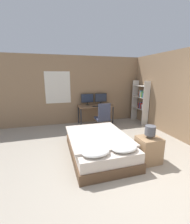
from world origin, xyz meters
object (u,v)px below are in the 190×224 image
object	(u,v)px
bed	(99,145)
bookshelf	(141,100)
bedside_lamp	(150,131)
monitor_right	(101,98)
desk	(96,108)
office_chair	(103,119)
keyboard	(97,106)
nightstand	(148,150)
monitor_left	(87,99)
computer_mouse	(104,106)

from	to	relation	value
bed	bookshelf	size ratio (longest dim) A/B	1.16
bedside_lamp	monitor_right	bearing A→B (deg)	90.84
desk	office_chair	world-z (taller)	office_chair
monitor_right	bookshelf	distance (m)	1.67
monitor_right	keyboard	xyz separation A→B (m)	(-0.29, -0.41, -0.25)
keyboard	bedside_lamp	bearing A→B (deg)	-83.17
nightstand	monitor_right	world-z (taller)	monitor_right
monitor_left	nightstand	bearing A→B (deg)	-79.00
monitor_right	computer_mouse	size ratio (longest dim) A/B	7.33
bedside_lamp	keyboard	distance (m)	2.87
nightstand	desk	distance (m)	3.10
desk	monitor_right	bearing A→B (deg)	35.38
bookshelf	bedside_lamp	bearing A→B (deg)	-119.54
office_chair	monitor_right	bearing A→B (deg)	75.40
nightstand	keyboard	size ratio (longest dim) A/B	1.67
nightstand	monitor_left	world-z (taller)	monitor_left
nightstand	bookshelf	bearing A→B (deg)	60.46
nightstand	monitor_right	distance (m)	3.34
keyboard	office_chair	distance (m)	0.70
bed	desk	xyz separation A→B (m)	(0.65, 2.45, 0.41)
office_chair	keyboard	bearing A→B (deg)	93.27
desk	bed	bearing A→B (deg)	-104.89
bedside_lamp	bookshelf	xyz separation A→B (m)	(1.50, 2.65, 0.19)
bed	computer_mouse	xyz separation A→B (m)	(0.92, 2.24, 0.53)
nightstand	monitor_left	distance (m)	3.40
monitor_left	bookshelf	size ratio (longest dim) A/B	0.30
nightstand	office_chair	bearing A→B (deg)	97.74
desk	monitor_left	world-z (taller)	monitor_left
bedside_lamp	monitor_right	world-z (taller)	monitor_right
keyboard	monitor_right	bearing A→B (deg)	54.63
office_chair	computer_mouse	bearing A→B (deg)	68.11
keyboard	bed	bearing A→B (deg)	-106.18
keyboard	bookshelf	distance (m)	1.86
monitor_left	keyboard	distance (m)	0.57
bedside_lamp	keyboard	bearing A→B (deg)	96.83
nightstand	monitor_right	xyz separation A→B (m)	(-0.05, 3.26, 0.73)
monitor_left	keyboard	bearing A→B (deg)	-54.63
bed	keyboard	xyz separation A→B (m)	(0.65, 2.24, 0.52)
monitor_right	computer_mouse	bearing A→B (deg)	-93.46
computer_mouse	nightstand	bearing A→B (deg)	-88.53
monitor_left	monitor_right	size ratio (longest dim) A/B	1.00
keyboard	office_chair	xyz separation A→B (m)	(0.03, -0.58, -0.37)
monitor_right	office_chair	world-z (taller)	monitor_right
bed	bedside_lamp	world-z (taller)	bedside_lamp
bed	keyboard	world-z (taller)	keyboard
monitor_right	computer_mouse	world-z (taller)	monitor_right
desk	office_chair	distance (m)	0.83
office_chair	desk	bearing A→B (deg)	92.42
bedside_lamp	computer_mouse	bearing A→B (deg)	91.47
bedside_lamp	nightstand	bearing A→B (deg)	0.00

